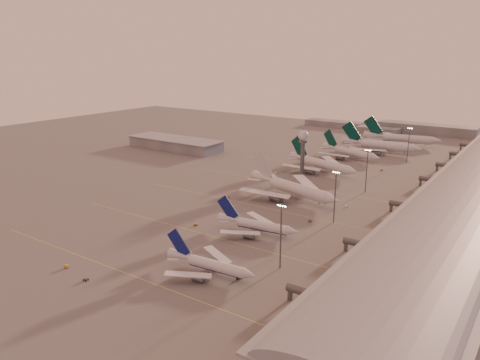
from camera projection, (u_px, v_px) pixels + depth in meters
The scene contains 26 objects.
ground at pixel (164, 234), 203.27m from camera, with size 700.00×700.00×0.00m, color #5A5757.
taxiway_markings at pixel (287, 212), 231.29m from camera, with size 180.00×185.25×0.02m.
hangar at pixel (175, 143), 378.78m from camera, with size 82.00×27.00×8.50m.
radar_tower at pixel (303, 144), 290.13m from camera, with size 6.40×6.40×31.10m.
mast_a at pixel (281, 233), 167.88m from camera, with size 3.60×0.56×25.00m.
mast_b at pixel (335, 194), 213.16m from camera, with size 3.60×0.56×25.00m.
mast_c at pixel (367, 169), 259.53m from camera, with size 3.60×0.56×25.00m.
mast_d at pixel (409, 143), 332.02m from camera, with size 3.60×0.56×25.00m.
distant_horizon at pixel (396, 128), 458.75m from camera, with size 165.00×37.50×9.00m.
narrowbody_near at pixel (210, 266), 166.47m from camera, with size 36.95×29.41×14.43m.
narrowbody_mid at pixel (257, 226), 203.64m from camera, with size 38.63×30.67×15.12m.
widebody_white at pixel (293, 191), 252.88m from camera, with size 61.66×48.76×22.20m.
greentail_a at pixel (322, 166), 307.38m from camera, with size 55.63×44.27×20.81m.
greentail_b at pixel (350, 154), 345.13m from camera, with size 50.95×40.51×19.14m.
greentail_c at pixel (381, 147), 364.94m from camera, with size 62.80×50.58×22.80m.
greentail_d at pixel (402, 140), 393.60m from camera, with size 63.78×51.19×23.24m.
gsv_truck_a at pixel (67, 265), 171.23m from camera, with size 6.50×4.48×2.48m.
gsv_tug_near at pixel (86, 279), 162.05m from camera, with size 2.49×3.62×0.96m.
gsv_catering_a at pixel (239, 275), 162.64m from camera, with size 4.49×2.22×3.64m.
gsv_tug_mid at pixel (196, 225), 212.87m from camera, with size 3.37×2.57×0.85m.
gsv_truck_b at pixel (311, 220), 216.91m from camera, with size 6.18×2.70×2.43m.
gsv_truck_c at pixel (229, 196), 253.20m from camera, with size 5.52×3.31×2.10m.
gsv_catering_b at pixel (347, 204), 237.72m from camera, with size 4.85×3.04×3.69m.
gsv_tug_far at pixel (297, 189), 268.13m from camera, with size 3.98×4.43×1.09m.
gsv_truck_d at pixel (276, 172), 301.91m from camera, with size 2.55×5.88×2.31m.
gsv_tug_hangar at pixel (382, 170), 310.84m from camera, with size 3.47×2.93×0.85m.
Camera 1 is at (134.77, -137.30, 77.14)m, focal length 35.00 mm.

